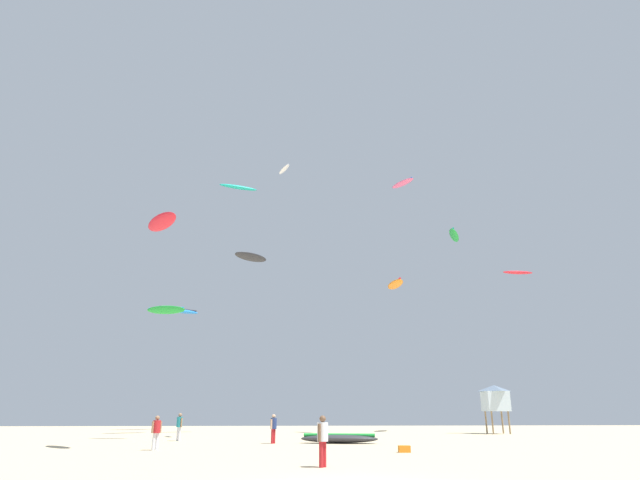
{
  "coord_description": "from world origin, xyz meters",
  "views": [
    {
      "loc": [
        -1.81,
        -14.85,
        1.91
      ],
      "look_at": [
        0.0,
        14.82,
        11.76
      ],
      "focal_mm": 29.06,
      "sensor_mm": 36.0,
      "label": 1
    }
  ],
  "objects_px": {
    "person_midground": "(179,425)",
    "kite_aloft_8": "(178,311)",
    "kite_aloft_5": "(518,272)",
    "person_left": "(273,426)",
    "lifeguard_tower": "(495,398)",
    "person_foreground": "(323,437)",
    "kite_aloft_7": "(162,222)",
    "kite_aloft_2": "(166,310)",
    "kite_aloft_4": "(284,169)",
    "kite_aloft_0": "(395,284)",
    "kite_aloft_3": "(238,187)",
    "cooler_box": "(404,449)",
    "person_right": "(156,430)",
    "kite_aloft_9": "(251,257)",
    "kite_grounded_near": "(339,439)",
    "kite_aloft_6": "(403,183)",
    "kite_aloft_1": "(454,235)"
  },
  "relations": [
    {
      "from": "person_midground",
      "to": "kite_aloft_7",
      "type": "height_order",
      "value": "kite_aloft_7"
    },
    {
      "from": "kite_aloft_4",
      "to": "kite_aloft_9",
      "type": "xyz_separation_m",
      "value": [
        -3.3,
        10.48,
        -4.74
      ]
    },
    {
      "from": "kite_aloft_7",
      "to": "kite_aloft_2",
      "type": "bearing_deg",
      "value": 99.16
    },
    {
      "from": "person_midground",
      "to": "kite_aloft_9",
      "type": "xyz_separation_m",
      "value": [
        3.35,
        12.54,
        15.64
      ]
    },
    {
      "from": "kite_grounded_near",
      "to": "kite_aloft_6",
      "type": "bearing_deg",
      "value": 58.38
    },
    {
      "from": "person_right",
      "to": "kite_aloft_6",
      "type": "bearing_deg",
      "value": 93.25
    },
    {
      "from": "kite_grounded_near",
      "to": "kite_aloft_1",
      "type": "relative_size",
      "value": 1.18
    },
    {
      "from": "kite_aloft_2",
      "to": "kite_aloft_5",
      "type": "distance_m",
      "value": 32.21
    },
    {
      "from": "person_left",
      "to": "lifeguard_tower",
      "type": "height_order",
      "value": "lifeguard_tower"
    },
    {
      "from": "person_midground",
      "to": "kite_aloft_8",
      "type": "bearing_deg",
      "value": 63.48
    },
    {
      "from": "kite_aloft_2",
      "to": "kite_aloft_4",
      "type": "height_order",
      "value": "kite_aloft_4"
    },
    {
      "from": "lifeguard_tower",
      "to": "kite_grounded_near",
      "type": "bearing_deg",
      "value": -139.36
    },
    {
      "from": "kite_aloft_5",
      "to": "kite_aloft_7",
      "type": "bearing_deg",
      "value": -149.98
    },
    {
      "from": "person_midground",
      "to": "kite_aloft_5",
      "type": "distance_m",
      "value": 33.09
    },
    {
      "from": "person_right",
      "to": "kite_aloft_9",
      "type": "bearing_deg",
      "value": 130.16
    },
    {
      "from": "kite_aloft_2",
      "to": "kite_aloft_7",
      "type": "bearing_deg",
      "value": -80.84
    },
    {
      "from": "kite_aloft_6",
      "to": "person_foreground",
      "type": "bearing_deg",
      "value": -110.03
    },
    {
      "from": "kite_aloft_1",
      "to": "kite_aloft_8",
      "type": "xyz_separation_m",
      "value": [
        -27.94,
        -1.85,
        -8.77
      ]
    },
    {
      "from": "cooler_box",
      "to": "kite_aloft_4",
      "type": "distance_m",
      "value": 25.77
    },
    {
      "from": "person_foreground",
      "to": "kite_aloft_7",
      "type": "xyz_separation_m",
      "value": [
        -9.0,
        9.45,
        11.61
      ]
    },
    {
      "from": "kite_aloft_4",
      "to": "kite_grounded_near",
      "type": "bearing_deg",
      "value": -54.4
    },
    {
      "from": "lifeguard_tower",
      "to": "kite_aloft_4",
      "type": "bearing_deg",
      "value": -158.13
    },
    {
      "from": "kite_aloft_1",
      "to": "kite_aloft_8",
      "type": "relative_size",
      "value": 1.07
    },
    {
      "from": "kite_aloft_8",
      "to": "kite_aloft_1",
      "type": "bearing_deg",
      "value": 3.79
    },
    {
      "from": "person_midground",
      "to": "person_left",
      "type": "xyz_separation_m",
      "value": [
        6.46,
        -3.39,
        -0.03
      ]
    },
    {
      "from": "person_left",
      "to": "lifeguard_tower",
      "type": "xyz_separation_m",
      "value": [
        19.53,
        13.22,
        2.05
      ]
    },
    {
      "from": "person_midground",
      "to": "kite_aloft_6",
      "type": "relative_size",
      "value": 0.6
    },
    {
      "from": "lifeguard_tower",
      "to": "kite_aloft_6",
      "type": "relative_size",
      "value": 1.4
    },
    {
      "from": "person_right",
      "to": "kite_aloft_4",
      "type": "bearing_deg",
      "value": 108.33
    },
    {
      "from": "kite_grounded_near",
      "to": "lifeguard_tower",
      "type": "xyz_separation_m",
      "value": [
        15.42,
        13.24,
        2.78
      ]
    },
    {
      "from": "person_right",
      "to": "kite_aloft_8",
      "type": "relative_size",
      "value": 0.43
    },
    {
      "from": "person_right",
      "to": "kite_aloft_5",
      "type": "xyz_separation_m",
      "value": [
        28.45,
        17.47,
        13.46
      ]
    },
    {
      "from": "kite_aloft_1",
      "to": "kite_aloft_5",
      "type": "xyz_separation_m",
      "value": [
        4.24,
        -4.81,
        -5.3
      ]
    },
    {
      "from": "person_midground",
      "to": "kite_aloft_2",
      "type": "xyz_separation_m",
      "value": [
        -2.04,
        1.75,
        8.18
      ]
    },
    {
      "from": "kite_grounded_near",
      "to": "person_right",
      "type": "bearing_deg",
      "value": -151.71
    },
    {
      "from": "person_left",
      "to": "person_right",
      "type": "xyz_separation_m",
      "value": [
        -5.92,
        -5.42,
        -0.02
      ]
    },
    {
      "from": "kite_aloft_0",
      "to": "kite_aloft_2",
      "type": "relative_size",
      "value": 1.17
    },
    {
      "from": "kite_aloft_6",
      "to": "kite_aloft_5",
      "type": "bearing_deg",
      "value": -5.09
    },
    {
      "from": "person_left",
      "to": "kite_aloft_8",
      "type": "height_order",
      "value": "kite_aloft_8"
    },
    {
      "from": "cooler_box",
      "to": "kite_aloft_5",
      "type": "bearing_deg",
      "value": 50.98
    },
    {
      "from": "person_foreground",
      "to": "person_midground",
      "type": "distance_m",
      "value": 19.75
    },
    {
      "from": "lifeguard_tower",
      "to": "kite_aloft_5",
      "type": "height_order",
      "value": "kite_aloft_5"
    },
    {
      "from": "kite_aloft_3",
      "to": "kite_aloft_0",
      "type": "bearing_deg",
      "value": -36.9
    },
    {
      "from": "lifeguard_tower",
      "to": "kite_aloft_0",
      "type": "relative_size",
      "value": 1.15
    },
    {
      "from": "cooler_box",
      "to": "person_foreground",
      "type": "bearing_deg",
      "value": -123.32
    },
    {
      "from": "lifeguard_tower",
      "to": "kite_aloft_9",
      "type": "height_order",
      "value": "kite_aloft_9"
    },
    {
      "from": "cooler_box",
      "to": "kite_aloft_3",
      "type": "bearing_deg",
      "value": 112.36
    },
    {
      "from": "kite_aloft_9",
      "to": "person_right",
      "type": "bearing_deg",
      "value": -97.52
    },
    {
      "from": "kite_aloft_2",
      "to": "kite_aloft_8",
      "type": "xyz_separation_m",
      "value": [
        -1.16,
        9.87,
        1.76
      ]
    },
    {
      "from": "person_right",
      "to": "kite_grounded_near",
      "type": "xyz_separation_m",
      "value": [
        10.04,
        5.4,
        -0.71
      ]
    }
  ]
}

